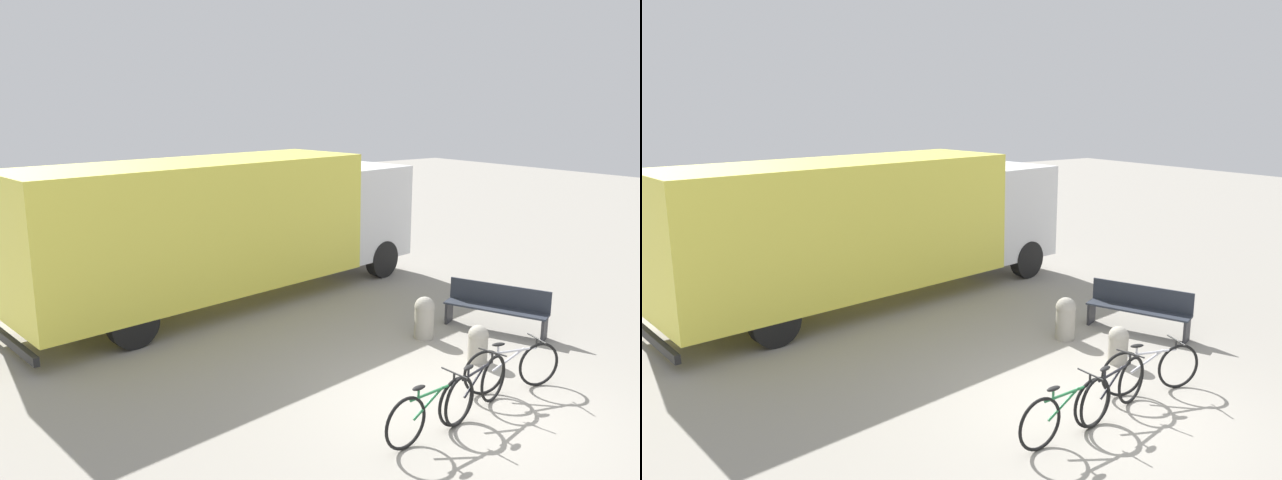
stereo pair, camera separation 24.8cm
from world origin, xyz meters
TOP-DOWN VIEW (x-y plane):
  - ground_plane at (0.00, 0.00)m, footprint 60.00×60.00m
  - delivery_truck at (-0.34, 6.29)m, footprint 9.74×3.62m
  - park_bench at (2.96, 1.74)m, footprint 1.12×1.95m
  - bicycle_near at (-0.91, -0.38)m, footprint 1.67×0.44m
  - bicycle_middle at (0.08, -0.28)m, footprint 1.64×0.50m
  - bicycle_far at (1.07, -0.10)m, footprint 1.61×0.60m
  - bollard_near_bench at (1.49, 0.92)m, footprint 0.34×0.34m
  - bollard_far_bench at (1.52, 2.23)m, footprint 0.38×0.38m

SIDE VIEW (x-z plane):
  - ground_plane at x=0.00m, z-range 0.00..0.00m
  - bollard_near_bench at x=1.49m, z-range 0.02..0.66m
  - bicycle_near at x=-0.91m, z-range -0.02..0.78m
  - bicycle_middle at x=0.08m, z-range -0.02..0.78m
  - bicycle_far at x=1.07m, z-range -0.02..0.78m
  - bollard_far_bench at x=1.52m, z-range 0.03..0.83m
  - park_bench at x=2.96m, z-range 0.05..0.93m
  - delivery_truck at x=-0.34m, z-range 0.17..3.31m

